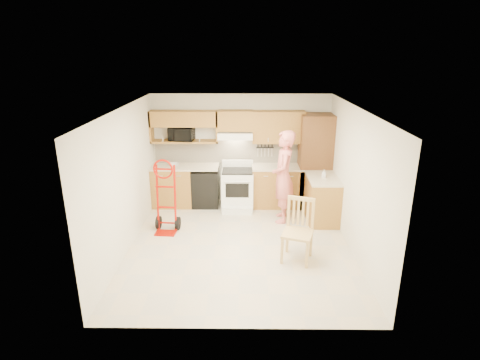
{
  "coord_description": "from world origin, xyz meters",
  "views": [
    {
      "loc": [
        0.07,
        -6.39,
        3.44
      ],
      "look_at": [
        0.0,
        0.5,
        1.1
      ],
      "focal_mm": 29.11,
      "sensor_mm": 36.0,
      "label": 1
    }
  ],
  "objects_px": {
    "hand_truck": "(165,200)",
    "dining_chair": "(298,231)",
    "microwave": "(182,134)",
    "person": "(283,177)",
    "range": "(237,186)"
  },
  "relations": [
    {
      "from": "hand_truck",
      "to": "dining_chair",
      "type": "relative_size",
      "value": 1.24
    },
    {
      "from": "microwave",
      "to": "range",
      "type": "distance_m",
      "value": 1.7
    },
    {
      "from": "microwave",
      "to": "person",
      "type": "height_order",
      "value": "person"
    },
    {
      "from": "microwave",
      "to": "dining_chair",
      "type": "distance_m",
      "value": 3.63
    },
    {
      "from": "hand_truck",
      "to": "dining_chair",
      "type": "height_order",
      "value": "hand_truck"
    },
    {
      "from": "hand_truck",
      "to": "dining_chair",
      "type": "xyz_separation_m",
      "value": [
        2.42,
        -1.06,
        -0.13
      ]
    },
    {
      "from": "microwave",
      "to": "person",
      "type": "relative_size",
      "value": 0.28
    },
    {
      "from": "person",
      "to": "hand_truck",
      "type": "distance_m",
      "value": 2.41
    },
    {
      "from": "microwave",
      "to": "person",
      "type": "distance_m",
      "value": 2.49
    },
    {
      "from": "hand_truck",
      "to": "microwave",
      "type": "bearing_deg",
      "value": 89.79
    },
    {
      "from": "person",
      "to": "hand_truck",
      "type": "relative_size",
      "value": 1.43
    },
    {
      "from": "microwave",
      "to": "range",
      "type": "height_order",
      "value": "microwave"
    },
    {
      "from": "microwave",
      "to": "person",
      "type": "bearing_deg",
      "value": -16.03
    },
    {
      "from": "person",
      "to": "microwave",
      "type": "bearing_deg",
      "value": -109.96
    },
    {
      "from": "person",
      "to": "dining_chair",
      "type": "xyz_separation_m",
      "value": [
        0.1,
        -1.63,
        -0.42
      ]
    }
  ]
}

